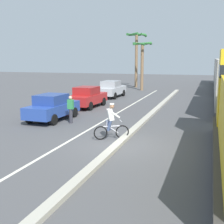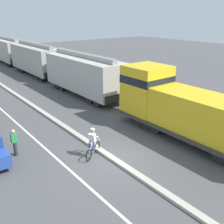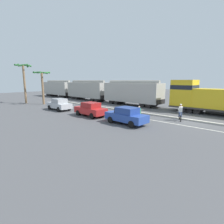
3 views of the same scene
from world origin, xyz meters
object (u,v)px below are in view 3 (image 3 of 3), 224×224
at_px(parked_car_silver, 59,104).
at_px(pedestrian_by_cars, 139,114).
at_px(locomotive, 213,100).
at_px(parked_car_red, 90,109).
at_px(parked_car_blue, 126,116).
at_px(hopper_car_lead, 132,93).
at_px(hopper_car_middle, 88,90).
at_px(hopper_car_trailing, 58,88).
at_px(cyclist, 180,113).
at_px(palm_tree_near, 24,74).
at_px(palm_tree_far, 42,79).

distance_m(parked_car_silver, pedestrian_by_cars, 12.46).
bearing_deg(locomotive, parked_car_red, 136.73).
distance_m(parked_car_blue, parked_car_red, 5.38).
xyz_separation_m(hopper_car_lead, parked_car_silver, (-11.03, 4.62, -1.26)).
bearing_deg(hopper_car_middle, hopper_car_trailing, 90.00).
height_order(hopper_car_lead, hopper_car_trailing, same).
xyz_separation_m(hopper_car_middle, pedestrian_by_cars, (-9.56, -19.36, -1.23)).
bearing_deg(pedestrian_by_cars, hopper_car_trailing, 72.84).
xyz_separation_m(hopper_car_trailing, parked_car_red, (-10.89, -25.11, -1.26)).
relative_size(locomotive, cyclist, 6.77).
bearing_deg(parked_car_silver, pedestrian_by_cars, -83.22).
height_order(locomotive, palm_tree_near, palm_tree_near).
xyz_separation_m(palm_tree_near, palm_tree_far, (1.55, -3.60, -0.87)).
height_order(palm_tree_near, palm_tree_far, palm_tree_near).
bearing_deg(pedestrian_by_cars, parked_car_silver, 96.78).
relative_size(hopper_car_middle, palm_tree_far, 1.85).
xyz_separation_m(hopper_car_trailing, palm_tree_far, (-9.61, -11.15, 2.31)).
xyz_separation_m(hopper_car_middle, parked_car_silver, (-11.03, -6.98, -1.26)).
distance_m(hopper_car_lead, hopper_car_middle, 11.60).
bearing_deg(parked_car_red, pedestrian_by_cars, -77.20).
distance_m(locomotive, hopper_car_trailing, 35.36).
relative_size(parked_car_silver, palm_tree_near, 0.60).
distance_m(parked_car_silver, palm_tree_far, 8.36).
xyz_separation_m(parked_car_blue, parked_car_silver, (-0.02, 11.90, 0.00)).
bearing_deg(parked_car_blue, hopper_car_middle, 59.74).
bearing_deg(parked_car_red, hopper_car_middle, 51.13).
bearing_deg(parked_car_silver, palm_tree_far, 79.17).
xyz_separation_m(hopper_car_lead, hopper_car_middle, (0.00, 11.60, 0.00)).
bearing_deg(palm_tree_near, pedestrian_by_cars, -86.08).
relative_size(locomotive, parked_car_blue, 2.72).
bearing_deg(hopper_car_middle, parked_car_red, -128.87).
height_order(hopper_car_middle, palm_tree_near, palm_tree_near).
relative_size(parked_car_red, cyclist, 2.49).
bearing_deg(hopper_car_trailing, cyclist, -100.31).
bearing_deg(locomotive, hopper_car_lead, 90.00).
bearing_deg(palm_tree_far, locomotive, -68.34).
distance_m(locomotive, parked_car_silver, 20.10).
bearing_deg(parked_car_silver, hopper_car_trailing, 59.31).
bearing_deg(parked_car_blue, palm_tree_near, 90.37).
height_order(hopper_car_middle, parked_car_silver, hopper_car_middle).
bearing_deg(palm_tree_near, hopper_car_trailing, 34.07).
bearing_deg(palm_tree_far, parked_car_silver, -100.83).
height_order(hopper_car_lead, pedestrian_by_cars, hopper_car_lead).
height_order(hopper_car_lead, palm_tree_near, palm_tree_near).
height_order(parked_car_silver, palm_tree_far, palm_tree_far).
height_order(palm_tree_near, pedestrian_by_cars, palm_tree_near).
distance_m(parked_car_blue, palm_tree_far, 19.71).
xyz_separation_m(locomotive, parked_car_blue, (-11.02, 4.87, -0.98)).
height_order(hopper_car_middle, palm_tree_far, palm_tree_far).
bearing_deg(palm_tree_far, hopper_car_middle, -2.66).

